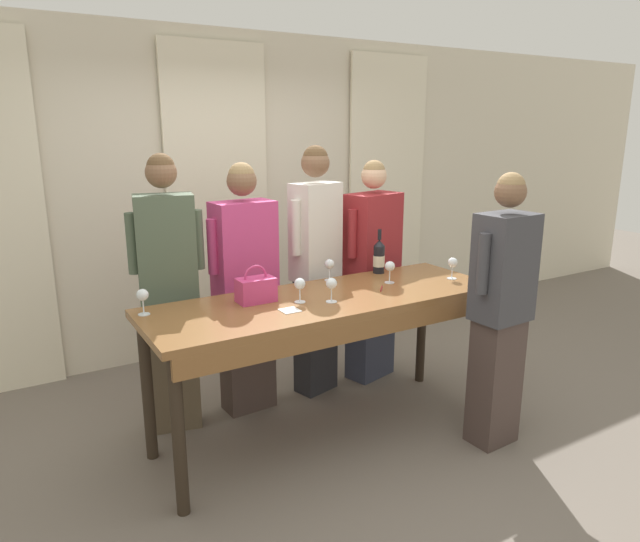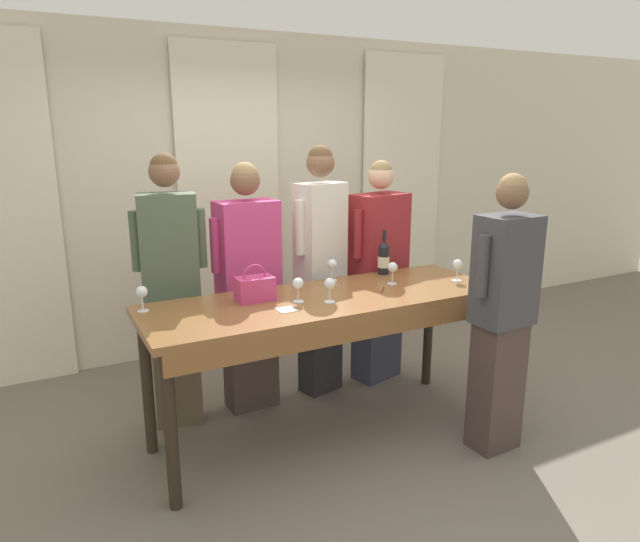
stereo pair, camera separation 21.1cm
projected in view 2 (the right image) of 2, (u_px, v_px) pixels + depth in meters
ground_plane at (325, 433)px, 3.83m from camera, size 18.00×18.00×0.00m
wall_back at (228, 195)px, 5.09m from camera, size 12.00×0.06×2.80m
curtain_panel_center at (230, 202)px, 5.05m from camera, size 0.92×0.03×2.69m
curtain_panel_right at (401, 191)px, 5.87m from camera, size 0.92×0.03×2.69m
tasting_bar at (328, 314)px, 3.59m from camera, size 2.30×0.77×0.96m
wine_bottle at (384, 258)px, 4.12m from camera, size 0.08×0.08×0.32m
handbag at (255, 288)px, 3.49m from camera, size 0.23×0.14×0.23m
wine_glass_front_left at (298, 284)px, 3.46m from camera, size 0.07×0.07×0.15m
wine_glass_front_mid at (332, 265)px, 3.94m from camera, size 0.07×0.07×0.15m
wine_glass_front_right at (142, 293)px, 3.28m from camera, size 0.07×0.07×0.15m
wine_glass_center_left at (330, 285)px, 3.45m from camera, size 0.07×0.07×0.15m
wine_glass_center_mid at (457, 265)px, 3.93m from camera, size 0.07×0.07×0.15m
wine_glass_center_right at (393, 268)px, 3.85m from camera, size 0.07×0.07×0.15m
napkin at (286, 310)px, 3.33m from camera, size 0.11×0.11×0.00m
pen at (383, 289)px, 3.73m from camera, size 0.09×0.10×0.01m
guest_olive_jacket at (172, 289)px, 3.74m from camera, size 0.48×0.28×1.84m
guest_pink_top at (249, 287)px, 3.99m from camera, size 0.53×0.26×1.77m
guest_cream_sweater at (320, 267)px, 4.23m from camera, size 0.47×0.30×1.87m
guest_striped_shirt at (378, 272)px, 4.48m from camera, size 0.55×0.36×1.75m
host_pouring at (502, 314)px, 3.46m from camera, size 0.46×0.27×1.74m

